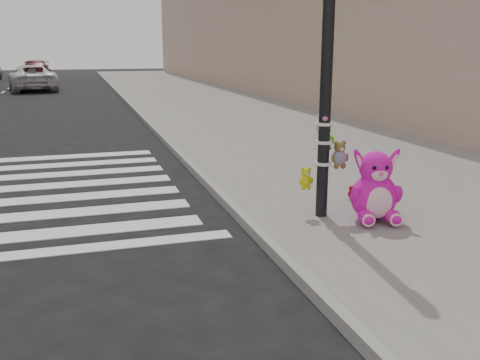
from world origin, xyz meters
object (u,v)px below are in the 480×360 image
object	(u,v)px
signal_pole	(327,94)
pink_bunny	(375,191)
car_white_near	(32,78)
red_teddy	(352,193)

from	to	relation	value
signal_pole	pink_bunny	world-z (taller)	signal_pole
pink_bunny	car_white_near	bearing A→B (deg)	115.86
signal_pole	car_white_near	xyz separation A→B (m)	(-5.60, 26.95, -1.12)
signal_pole	car_white_near	size ratio (longest dim) A/B	0.76
pink_bunny	red_teddy	distance (m)	1.07
pink_bunny	red_teddy	bearing A→B (deg)	91.55
signal_pole	pink_bunny	xyz separation A→B (m)	(0.57, -0.42, -1.29)
red_teddy	car_white_near	xyz separation A→B (m)	(-6.38, 26.36, 0.48)
signal_pole	pink_bunny	distance (m)	1.47
signal_pole	car_white_near	bearing A→B (deg)	101.73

